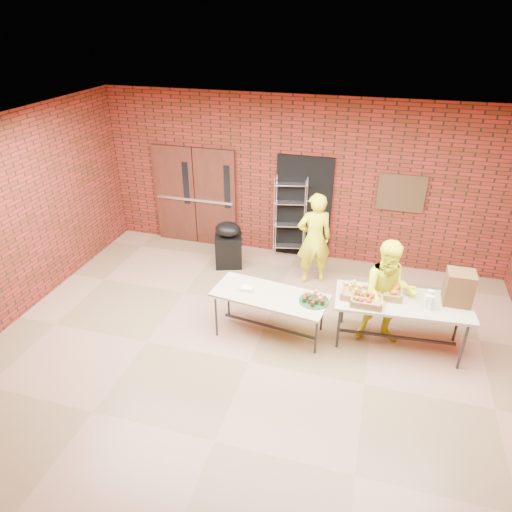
% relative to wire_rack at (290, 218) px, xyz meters
% --- Properties ---
extents(room, '(8.08, 7.08, 3.28)m').
position_rel_wire_rack_xyz_m(room, '(0.14, -3.32, 0.74)').
color(room, olive).
rests_on(room, ground).
extents(double_doors, '(1.78, 0.12, 2.10)m').
position_rel_wire_rack_xyz_m(double_doors, '(-2.06, 0.12, 0.20)').
color(double_doors, '#4A1F15').
rests_on(double_doors, room).
extents(dark_doorway, '(1.10, 0.06, 2.10)m').
position_rel_wire_rack_xyz_m(dark_doorway, '(0.24, 0.14, 0.19)').
color(dark_doorway, black).
rests_on(dark_doorway, room).
extents(bronze_plaque, '(0.85, 0.04, 0.70)m').
position_rel_wire_rack_xyz_m(bronze_plaque, '(2.04, 0.13, 0.69)').
color(bronze_plaque, '#47331C').
rests_on(bronze_plaque, room).
extents(wire_rack, '(0.66, 0.33, 1.71)m').
position_rel_wire_rack_xyz_m(wire_rack, '(0.00, 0.00, 0.00)').
color(wire_rack, silver).
rests_on(wire_rack, room).
extents(table_left, '(1.83, 0.96, 0.72)m').
position_rel_wire_rack_xyz_m(table_left, '(0.25, -2.57, -0.20)').
color(table_left, tan).
rests_on(table_left, room).
extents(table_right, '(1.99, 0.95, 0.80)m').
position_rel_wire_rack_xyz_m(table_right, '(2.18, -2.31, -0.13)').
color(table_right, tan).
rests_on(table_right, room).
extents(basket_bananas, '(0.43, 0.34, 0.14)m').
position_rel_wire_rack_xyz_m(basket_bananas, '(1.51, -2.39, -0.00)').
color(basket_bananas, olive).
rests_on(basket_bananas, table_right).
extents(basket_oranges, '(0.46, 0.36, 0.14)m').
position_rel_wire_rack_xyz_m(basket_oranges, '(1.93, -2.24, 0.00)').
color(basket_oranges, olive).
rests_on(basket_oranges, table_right).
extents(basket_apples, '(0.44, 0.35, 0.14)m').
position_rel_wire_rack_xyz_m(basket_apples, '(1.67, -2.53, 0.00)').
color(basket_apples, olive).
rests_on(basket_apples, table_right).
extents(muffin_tray, '(0.45, 0.45, 0.11)m').
position_rel_wire_rack_xyz_m(muffin_tray, '(0.92, -2.57, -0.09)').
color(muffin_tray, '#144E20').
rests_on(muffin_tray, table_left).
extents(napkin_box, '(0.19, 0.12, 0.06)m').
position_rel_wire_rack_xyz_m(napkin_box, '(-0.12, -2.56, -0.10)').
color(napkin_box, silver).
rests_on(napkin_box, table_left).
extents(coffee_dispenser, '(0.38, 0.34, 0.50)m').
position_rel_wire_rack_xyz_m(coffee_dispenser, '(2.91, -2.15, 0.19)').
color(coffee_dispenser, brown).
rests_on(coffee_dispenser, table_right).
extents(cup_stack_front, '(0.07, 0.07, 0.21)m').
position_rel_wire_rack_xyz_m(cup_stack_front, '(2.48, -2.42, 0.05)').
color(cup_stack_front, silver).
rests_on(cup_stack_front, table_right).
extents(cup_stack_mid, '(0.07, 0.07, 0.22)m').
position_rel_wire_rack_xyz_m(cup_stack_mid, '(2.54, -2.45, 0.05)').
color(cup_stack_mid, silver).
rests_on(cup_stack_mid, table_right).
extents(cup_stack_back, '(0.09, 0.09, 0.26)m').
position_rel_wire_rack_xyz_m(cup_stack_back, '(2.52, -2.35, 0.07)').
color(cup_stack_back, silver).
rests_on(cup_stack_back, table_right).
extents(covered_grill, '(0.62, 0.57, 0.93)m').
position_rel_wire_rack_xyz_m(covered_grill, '(-1.06, -0.70, -0.39)').
color(covered_grill, black).
rests_on(covered_grill, room).
extents(volunteer_woman, '(0.75, 0.64, 1.75)m').
position_rel_wire_rack_xyz_m(volunteer_woman, '(0.63, -0.82, 0.02)').
color(volunteer_woman, '#EFF51B').
rests_on(volunteer_woman, room).
extents(volunteer_man, '(0.90, 0.75, 1.68)m').
position_rel_wire_rack_xyz_m(volunteer_man, '(1.96, -2.26, -0.01)').
color(volunteer_man, '#EFF51B').
rests_on(volunteer_man, room).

